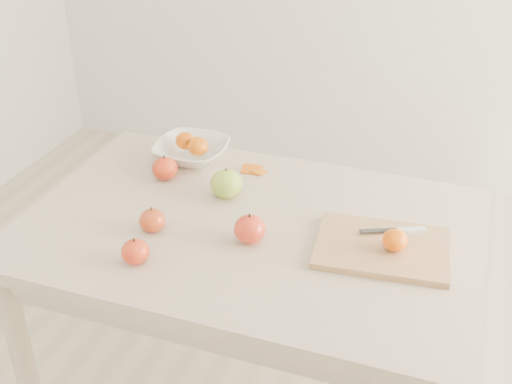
% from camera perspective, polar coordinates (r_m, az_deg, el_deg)
% --- Properties ---
extents(table, '(1.20, 0.80, 0.75)m').
position_cam_1_polar(table, '(1.76, -0.55, -5.53)').
color(table, beige).
rests_on(table, ground).
extents(cutting_board, '(0.35, 0.27, 0.02)m').
position_cam_1_polar(cutting_board, '(1.62, 11.12, -4.89)').
color(cutting_board, tan).
rests_on(cutting_board, table).
extents(board_tangerine, '(0.06, 0.06, 0.05)m').
position_cam_1_polar(board_tangerine, '(1.59, 12.25, -4.21)').
color(board_tangerine, orange).
rests_on(board_tangerine, cutting_board).
extents(fruit_bowl, '(0.23, 0.23, 0.06)m').
position_cam_1_polar(fruit_bowl, '(2.02, -5.74, 3.65)').
color(fruit_bowl, white).
rests_on(fruit_bowl, table).
extents(bowl_tangerine_near, '(0.06, 0.06, 0.05)m').
position_cam_1_polar(bowl_tangerine_near, '(2.03, -6.31, 4.56)').
color(bowl_tangerine_near, '#D25B07').
rests_on(bowl_tangerine_near, fruit_bowl).
extents(bowl_tangerine_far, '(0.07, 0.07, 0.06)m').
position_cam_1_polar(bowl_tangerine_far, '(1.98, -5.17, 4.07)').
color(bowl_tangerine_far, '#CF5207').
rests_on(bowl_tangerine_far, fruit_bowl).
extents(orange_peel_a, '(0.06, 0.05, 0.01)m').
position_cam_1_polar(orange_peel_a, '(1.95, -0.40, 1.91)').
color(orange_peel_a, '#CB570E').
rests_on(orange_peel_a, table).
extents(orange_peel_b, '(0.05, 0.05, 0.01)m').
position_cam_1_polar(orange_peel_b, '(1.94, 0.22, 1.76)').
color(orange_peel_b, orange).
rests_on(orange_peel_b, table).
extents(paring_knife, '(0.16, 0.08, 0.01)m').
position_cam_1_polar(paring_knife, '(1.67, 13.16, -3.39)').
color(paring_knife, white).
rests_on(paring_knife, cutting_board).
extents(apple_green, '(0.09, 0.09, 0.08)m').
position_cam_1_polar(apple_green, '(1.80, -2.64, 0.73)').
color(apple_green, '#6D9A1D').
rests_on(apple_green, table).
extents(apple_red_e, '(0.08, 0.08, 0.07)m').
position_cam_1_polar(apple_red_e, '(1.61, -0.56, -3.32)').
color(apple_red_e, maroon).
rests_on(apple_red_e, table).
extents(apple_red_b, '(0.07, 0.07, 0.06)m').
position_cam_1_polar(apple_red_b, '(1.68, -9.20, -2.51)').
color(apple_red_b, maroon).
rests_on(apple_red_b, table).
extents(apple_red_c, '(0.07, 0.07, 0.06)m').
position_cam_1_polar(apple_red_c, '(1.57, -10.68, -5.24)').
color(apple_red_c, maroon).
rests_on(apple_red_c, table).
extents(apple_red_a, '(0.08, 0.08, 0.07)m').
position_cam_1_polar(apple_red_a, '(1.91, -8.10, 2.08)').
color(apple_red_a, '#A50912').
rests_on(apple_red_a, table).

